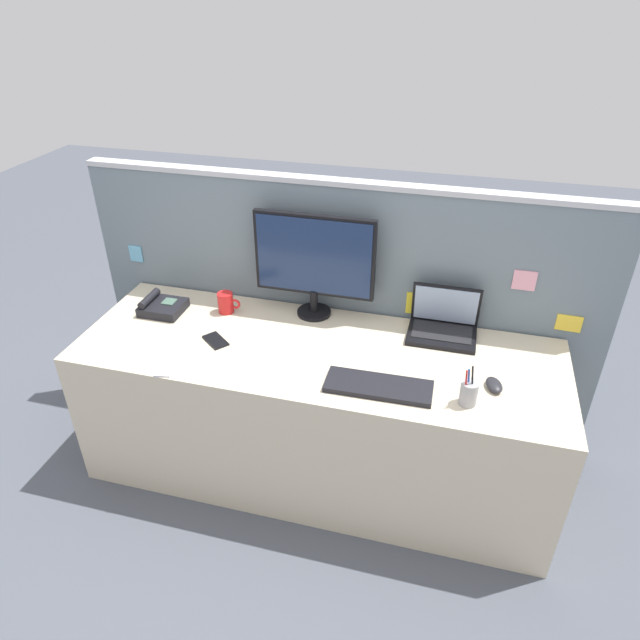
{
  "coord_description": "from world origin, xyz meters",
  "views": [
    {
      "loc": [
        0.53,
        -1.96,
        2.11
      ],
      "look_at": [
        0.0,
        0.05,
        0.83
      ],
      "focal_mm": 31.98,
      "sensor_mm": 36.0,
      "label": 1
    }
  ],
  "objects_px": {
    "desktop_monitor": "(314,259)",
    "coffee_mug": "(226,303)",
    "desk_phone": "(162,306)",
    "pen_cup": "(469,393)",
    "keyboard_main": "(379,386)",
    "computer_mouse_right_hand": "(494,385)",
    "laptop": "(443,322)",
    "cell_phone_white_slab": "(167,366)",
    "cell_phone_black_slab": "(216,341)"
  },
  "relations": [
    {
      "from": "coffee_mug",
      "to": "desk_phone",
      "type": "bearing_deg",
      "value": -165.89
    },
    {
      "from": "pen_cup",
      "to": "desk_phone",
      "type": "bearing_deg",
      "value": 167.41
    },
    {
      "from": "pen_cup",
      "to": "coffee_mug",
      "type": "height_order",
      "value": "pen_cup"
    },
    {
      "from": "laptop",
      "to": "computer_mouse_right_hand",
      "type": "height_order",
      "value": "laptop"
    },
    {
      "from": "pen_cup",
      "to": "cell_phone_black_slab",
      "type": "height_order",
      "value": "pen_cup"
    },
    {
      "from": "cell_phone_black_slab",
      "to": "laptop",
      "type": "bearing_deg",
      "value": -32.45
    },
    {
      "from": "keyboard_main",
      "to": "pen_cup",
      "type": "xyz_separation_m",
      "value": [
        0.34,
        -0.0,
        0.04
      ]
    },
    {
      "from": "cell_phone_black_slab",
      "to": "desk_phone",
      "type": "bearing_deg",
      "value": 102.27
    },
    {
      "from": "keyboard_main",
      "to": "cell_phone_black_slab",
      "type": "bearing_deg",
      "value": 167.99
    },
    {
      "from": "computer_mouse_right_hand",
      "to": "keyboard_main",
      "type": "bearing_deg",
      "value": 177.81
    },
    {
      "from": "desktop_monitor",
      "to": "cell_phone_black_slab",
      "type": "bearing_deg",
      "value": -135.52
    },
    {
      "from": "desk_phone",
      "to": "desktop_monitor",
      "type": "bearing_deg",
      "value": 13.84
    },
    {
      "from": "keyboard_main",
      "to": "coffee_mug",
      "type": "bearing_deg",
      "value": 152.66
    },
    {
      "from": "desktop_monitor",
      "to": "keyboard_main",
      "type": "relative_size",
      "value": 1.34
    },
    {
      "from": "laptop",
      "to": "desk_phone",
      "type": "relative_size",
      "value": 1.56
    },
    {
      "from": "keyboard_main",
      "to": "computer_mouse_right_hand",
      "type": "bearing_deg",
      "value": 14.01
    },
    {
      "from": "desktop_monitor",
      "to": "coffee_mug",
      "type": "relative_size",
      "value": 5.0
    },
    {
      "from": "keyboard_main",
      "to": "pen_cup",
      "type": "bearing_deg",
      "value": -1.69
    },
    {
      "from": "computer_mouse_right_hand",
      "to": "pen_cup",
      "type": "bearing_deg",
      "value": -146.01
    },
    {
      "from": "desktop_monitor",
      "to": "cell_phone_white_slab",
      "type": "xyz_separation_m",
      "value": [
        -0.48,
        -0.58,
        -0.28
      ]
    },
    {
      "from": "pen_cup",
      "to": "cell_phone_black_slab",
      "type": "xyz_separation_m",
      "value": [
        -1.09,
        0.15,
        -0.05
      ]
    },
    {
      "from": "desktop_monitor",
      "to": "desk_phone",
      "type": "height_order",
      "value": "desktop_monitor"
    },
    {
      "from": "desktop_monitor",
      "to": "laptop",
      "type": "bearing_deg",
      "value": -2.06
    },
    {
      "from": "pen_cup",
      "to": "cell_phone_white_slab",
      "type": "height_order",
      "value": "pen_cup"
    },
    {
      "from": "cell_phone_white_slab",
      "to": "computer_mouse_right_hand",
      "type": "bearing_deg",
      "value": -2.02
    },
    {
      "from": "computer_mouse_right_hand",
      "to": "pen_cup",
      "type": "height_order",
      "value": "pen_cup"
    },
    {
      "from": "keyboard_main",
      "to": "desk_phone",
      "type": "bearing_deg",
      "value": 162.72
    },
    {
      "from": "desktop_monitor",
      "to": "laptop",
      "type": "height_order",
      "value": "desktop_monitor"
    },
    {
      "from": "keyboard_main",
      "to": "cell_phone_white_slab",
      "type": "xyz_separation_m",
      "value": [
        -0.87,
        -0.08,
        -0.01
      ]
    },
    {
      "from": "desktop_monitor",
      "to": "desk_phone",
      "type": "bearing_deg",
      "value": -166.16
    },
    {
      "from": "coffee_mug",
      "to": "laptop",
      "type": "bearing_deg",
      "value": 4.37
    },
    {
      "from": "pen_cup",
      "to": "cell_phone_black_slab",
      "type": "relative_size",
      "value": 1.39
    },
    {
      "from": "computer_mouse_right_hand",
      "to": "cell_phone_white_slab",
      "type": "relative_size",
      "value": 0.66
    },
    {
      "from": "desk_phone",
      "to": "computer_mouse_right_hand",
      "type": "height_order",
      "value": "desk_phone"
    },
    {
      "from": "desk_phone",
      "to": "coffee_mug",
      "type": "bearing_deg",
      "value": 14.11
    },
    {
      "from": "desk_phone",
      "to": "pen_cup",
      "type": "relative_size",
      "value": 1.08
    },
    {
      "from": "desktop_monitor",
      "to": "cell_phone_white_slab",
      "type": "bearing_deg",
      "value": -129.62
    },
    {
      "from": "pen_cup",
      "to": "cell_phone_white_slab",
      "type": "xyz_separation_m",
      "value": [
        -1.21,
        -0.08,
        -0.05
      ]
    },
    {
      "from": "cell_phone_black_slab",
      "to": "cell_phone_white_slab",
      "type": "bearing_deg",
      "value": -169.27
    },
    {
      "from": "desk_phone",
      "to": "keyboard_main",
      "type": "xyz_separation_m",
      "value": [
        1.11,
        -0.32,
        -0.02
      ]
    },
    {
      "from": "keyboard_main",
      "to": "coffee_mug",
      "type": "distance_m",
      "value": 0.9
    },
    {
      "from": "desk_phone",
      "to": "computer_mouse_right_hand",
      "type": "xyz_separation_m",
      "value": [
        1.55,
        -0.2,
        -0.01
      ]
    },
    {
      "from": "computer_mouse_right_hand",
      "to": "cell_phone_white_slab",
      "type": "height_order",
      "value": "computer_mouse_right_hand"
    },
    {
      "from": "coffee_mug",
      "to": "keyboard_main",
      "type": "bearing_deg",
      "value": -26.18
    },
    {
      "from": "computer_mouse_right_hand",
      "to": "coffee_mug",
      "type": "height_order",
      "value": "coffee_mug"
    },
    {
      "from": "laptop",
      "to": "keyboard_main",
      "type": "bearing_deg",
      "value": -113.8
    },
    {
      "from": "desktop_monitor",
      "to": "coffee_mug",
      "type": "bearing_deg",
      "value": -166.36
    },
    {
      "from": "desk_phone",
      "to": "pen_cup",
      "type": "distance_m",
      "value": 1.48
    },
    {
      "from": "keyboard_main",
      "to": "pen_cup",
      "type": "distance_m",
      "value": 0.34
    },
    {
      "from": "laptop",
      "to": "cell_phone_black_slab",
      "type": "relative_size",
      "value": 2.35
    }
  ]
}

